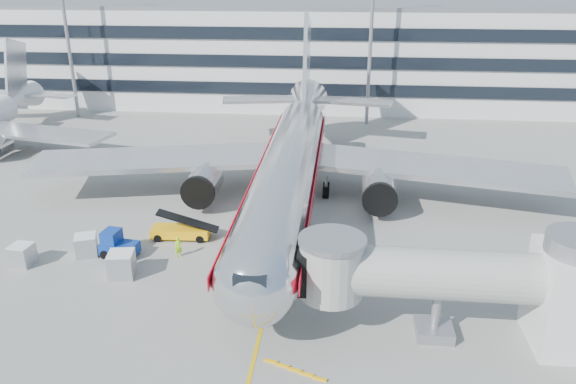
# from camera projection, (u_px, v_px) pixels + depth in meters

# --- Properties ---
(ground) EXTENTS (180.00, 180.00, 0.00)m
(ground) POSITION_uv_depth(u_px,v_px,m) (277.00, 263.00, 42.38)
(ground) COLOR gray
(ground) RESTS_ON ground
(lead_in_line) EXTENTS (0.25, 70.00, 0.01)m
(lead_in_line) POSITION_uv_depth(u_px,v_px,m) (290.00, 210.00, 51.63)
(lead_in_line) COLOR #E0B00B
(lead_in_line) RESTS_ON ground
(main_jet) EXTENTS (50.95, 48.70, 16.06)m
(main_jet) POSITION_uv_depth(u_px,v_px,m) (291.00, 161.00, 51.65)
(main_jet) COLOR silver
(main_jet) RESTS_ON ground
(jet_bridge) EXTENTS (17.80, 4.50, 7.00)m
(jet_bridge) POSITION_uv_depth(u_px,v_px,m) (469.00, 281.00, 32.44)
(jet_bridge) COLOR silver
(jet_bridge) RESTS_ON ground
(terminal) EXTENTS (150.00, 24.25, 15.60)m
(terminal) POSITION_uv_depth(u_px,v_px,m) (317.00, 52.00, 93.08)
(terminal) COLOR silver
(terminal) RESTS_ON ground
(light_mast_west) EXTENTS (2.40, 1.20, 25.45)m
(light_mast_west) POSITION_uv_depth(u_px,v_px,m) (64.00, 13.00, 78.90)
(light_mast_west) COLOR gray
(light_mast_west) RESTS_ON ground
(light_mast_centre) EXTENTS (2.40, 1.20, 25.45)m
(light_mast_centre) POSITION_uv_depth(u_px,v_px,m) (372.00, 15.00, 74.98)
(light_mast_centre) COLOR gray
(light_mast_centre) RESTS_ON ground
(belt_loader) EXTENTS (5.02, 2.00, 2.38)m
(belt_loader) POSITION_uv_depth(u_px,v_px,m) (181.00, 231.00, 46.03)
(belt_loader) COLOR #FFB40A
(belt_loader) RESTS_ON ground
(baggage_tug) EXTENTS (2.95, 2.10, 2.07)m
(baggage_tug) POSITION_uv_depth(u_px,v_px,m) (117.00, 245.00, 43.16)
(baggage_tug) COLOR navy
(baggage_tug) RESTS_ON ground
(cargo_container_left) EXTENTS (1.67, 1.67, 1.61)m
(cargo_container_left) POSITION_uv_depth(u_px,v_px,m) (22.00, 255.00, 41.84)
(cargo_container_left) COLOR #A8AAAF
(cargo_container_left) RESTS_ON ground
(cargo_container_right) EXTENTS (2.04, 2.04, 1.68)m
(cargo_container_right) POSITION_uv_depth(u_px,v_px,m) (86.00, 245.00, 43.20)
(cargo_container_right) COLOR #A8AAAF
(cargo_container_right) RESTS_ON ground
(cargo_container_front) EXTENTS (2.02, 2.02, 1.87)m
(cargo_container_front) POSITION_uv_depth(u_px,v_px,m) (122.00, 265.00, 40.20)
(cargo_container_front) COLOR #A8AAAF
(cargo_container_front) RESTS_ON ground
(ramp_worker) EXTENTS (0.71, 0.65, 1.63)m
(ramp_worker) POSITION_uv_depth(u_px,v_px,m) (178.00, 247.00, 42.99)
(ramp_worker) COLOR #AEF619
(ramp_worker) RESTS_ON ground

